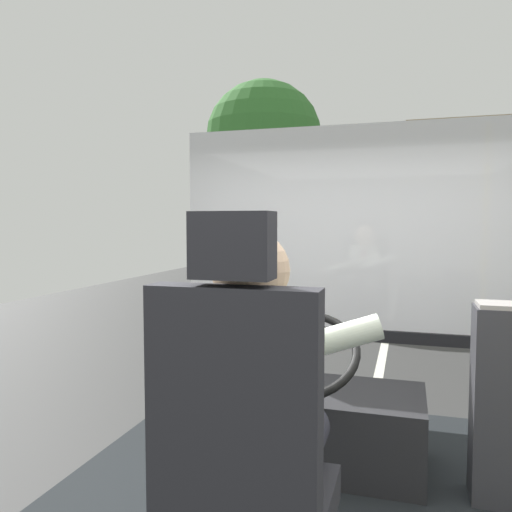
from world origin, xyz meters
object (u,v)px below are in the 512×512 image
Objects in this scene: driver_seat at (245,470)px; steering_console at (317,422)px; bus_driver at (256,394)px; fare_box at (499,403)px.

driver_seat is 1.26m from steering_console.
driver_seat is 1.63× the size of bus_driver.
fare_box is at bearing 52.34° from driver_seat.
driver_seat is 1.41m from fare_box.
bus_driver is 0.73× the size of steering_console.
driver_seat is 1.43× the size of fare_box.
bus_driver is at bearing 90.00° from driver_seat.
driver_seat is at bearing -90.00° from steering_console.
driver_seat reaches higher than bus_driver.
driver_seat is at bearing -90.00° from bus_driver.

